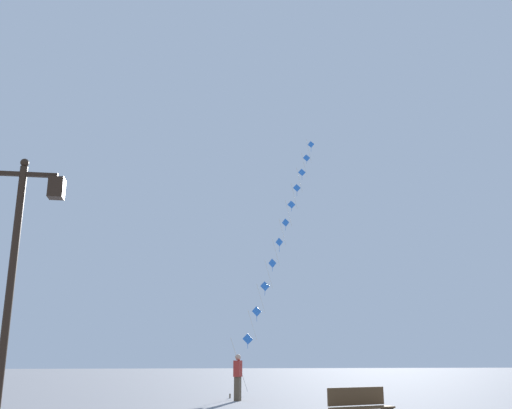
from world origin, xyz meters
name	(u,v)px	position (x,y,z in m)	size (l,w,h in m)	color
ground_plane	(169,402)	(0.00, 20.00, 0.00)	(160.00, 160.00, 0.00)	gray
twin_lantern_lamp_post	(16,242)	(-2.92, 8.55, 3.60)	(1.54, 0.28, 5.22)	black
kite_train	(283,231)	(5.73, 27.10, 8.21)	(6.42, 10.09, 15.45)	brown
kite_flyer	(238,376)	(2.55, 20.24, 0.90)	(0.41, 0.62, 1.71)	brown
park_bench	(360,408)	(4.36, 11.14, 0.45)	(1.66, 0.93, 0.89)	brown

